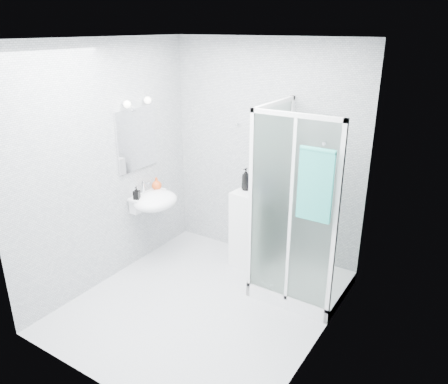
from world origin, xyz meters
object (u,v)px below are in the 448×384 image
Objects in this scene: storage_cabinet at (251,229)px; hand_towel at (315,183)px; shower_enclosure at (295,254)px; wall_basin at (154,201)px; shampoo_bottle_b at (262,184)px; soap_dispenser_black at (137,193)px; shampoo_bottle_a at (246,179)px; soap_dispenser_orange at (157,184)px.

storage_cabinet is 1.39× the size of hand_towel.
shower_enclosure is 2.98× the size of hand_towel.
shampoo_bottle_b is at bearing 28.14° from wall_basin.
storage_cabinet is at bearing 146.65° from hand_towel.
shampoo_bottle_b is at bearing 154.17° from shower_enclosure.
soap_dispenser_black is (-0.08, -0.19, 0.14)m from wall_basin.
wall_basin is 2.16× the size of shampoo_bottle_a.
wall_basin is 2.07m from hand_towel.
hand_towel is 4.39× the size of soap_dispenser_orange.
shower_enclosure is at bearing -25.83° from shampoo_bottle_b.
soap_dispenser_black is at bearing -177.06° from hand_towel.
hand_towel is at bearing -31.66° from shampoo_bottle_a.
shampoo_bottle_a is at bearing 32.74° from wall_basin.
shampoo_bottle_a is at bearing 148.34° from hand_towel.
shower_enclosure reaches higher than shampoo_bottle_b.
soap_dispenser_orange reaches higher than storage_cabinet.
shower_enclosure is 0.86m from shampoo_bottle_b.
shower_enclosure is at bearing -18.95° from shampoo_bottle_a.
soap_dispenser_black is at bearing -88.01° from soap_dispenser_orange.
soap_dispenser_orange is at bearing -154.88° from storage_cabinet.
hand_towel is at bearing -51.93° from shower_enclosure.
storage_cabinet is 6.30× the size of soap_dispenser_black.
shower_enclosure reaches higher than shampoo_bottle_a.
soap_dispenser_orange reaches higher than soap_dispenser_black.
wall_basin is 0.25m from soap_dispenser_black.
storage_cabinet is 1.39m from soap_dispenser_black.
shower_enclosure is at bearing 16.29° from soap_dispenser_black.
shampoo_bottle_a is (-0.10, 0.02, 0.59)m from storage_cabinet.
hand_towel reaches higher than soap_dispenser_orange.
storage_cabinet is at bearing 29.20° from wall_basin.
shampoo_bottle_b is at bearing 2.83° from shampoo_bottle_a.
hand_towel reaches higher than shampoo_bottle_b.
storage_cabinet is 0.60m from shampoo_bottle_a.
soap_dispenser_black is (0.01, -0.36, -0.00)m from soap_dispenser_orange.
hand_towel reaches higher than wall_basin.
wall_basin is 1.27m from shampoo_bottle_b.
shampoo_bottle_a is (-0.76, 0.26, 0.61)m from shower_enclosure.
wall_basin is 0.60× the size of storage_cabinet.
shampoo_bottle_b is 1.26m from soap_dispenser_orange.
shampoo_bottle_a is 1.07m from soap_dispenser_orange.
shampoo_bottle_b is (1.10, 0.59, 0.25)m from wall_basin.
storage_cabinet is at bearing -11.75° from shampoo_bottle_a.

